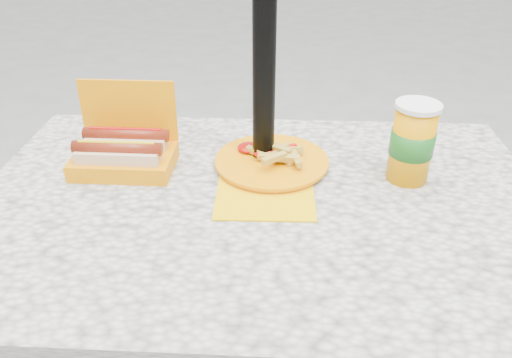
{
  "coord_description": "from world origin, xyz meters",
  "views": [
    {
      "loc": [
        0.04,
        -0.87,
        1.32
      ],
      "look_at": [
        -0.01,
        -0.0,
        0.8
      ],
      "focal_mm": 35.0,
      "sensor_mm": 36.0,
      "label": 1
    }
  ],
  "objects_px": {
    "umbrella_pole": "(265,8)",
    "soda_cup": "(412,142)",
    "hotdog_box": "(124,151)",
    "fries_plate": "(271,163)"
  },
  "relations": [
    {
      "from": "hotdog_box",
      "to": "soda_cup",
      "type": "bearing_deg",
      "value": -0.9
    },
    {
      "from": "hotdog_box",
      "to": "fries_plate",
      "type": "relative_size",
      "value": 0.63
    },
    {
      "from": "soda_cup",
      "to": "hotdog_box",
      "type": "bearing_deg",
      "value": 178.54
    },
    {
      "from": "umbrella_pole",
      "to": "soda_cup",
      "type": "height_order",
      "value": "umbrella_pole"
    },
    {
      "from": "umbrella_pole",
      "to": "soda_cup",
      "type": "relative_size",
      "value": 12.35
    },
    {
      "from": "umbrella_pole",
      "to": "hotdog_box",
      "type": "bearing_deg",
      "value": -172.08
    },
    {
      "from": "umbrella_pole",
      "to": "fries_plate",
      "type": "bearing_deg",
      "value": -56.73
    },
    {
      "from": "umbrella_pole",
      "to": "soda_cup",
      "type": "distance_m",
      "value": 0.42
    },
    {
      "from": "fries_plate",
      "to": "hotdog_box",
      "type": "bearing_deg",
      "value": -177.42
    },
    {
      "from": "umbrella_pole",
      "to": "soda_cup",
      "type": "xyz_separation_m",
      "value": [
        0.32,
        -0.06,
        -0.26
      ]
    }
  ]
}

